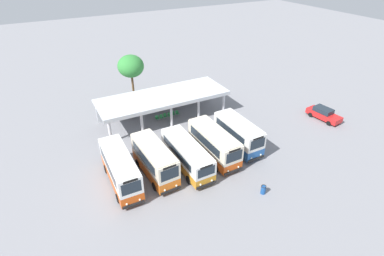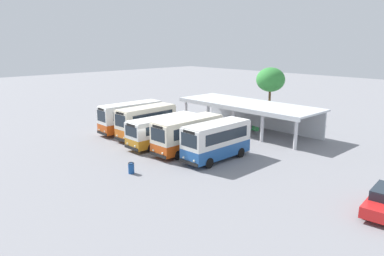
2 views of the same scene
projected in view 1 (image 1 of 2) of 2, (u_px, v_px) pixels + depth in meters
name	position (u px, v px, depth m)	size (l,w,h in m)	color
ground_plane	(201.00, 181.00, 30.18)	(180.00, 180.00, 0.00)	gray
city_bus_nearest_orange	(120.00, 168.00, 28.92)	(2.38, 7.79, 3.46)	black
city_bus_second_in_row	(155.00, 159.00, 30.06)	(2.60, 7.07, 3.52)	black
city_bus_middle_cream	(187.00, 154.00, 31.30)	(2.48, 8.11, 2.97)	black
city_bus_fourth_amber	(214.00, 143.00, 32.75)	(2.60, 7.58, 3.34)	black
city_bus_fifth_blue	(238.00, 133.00, 34.35)	(2.49, 6.95, 3.40)	black
parked_car_flank	(324.00, 114.00, 40.60)	(2.26, 4.76, 1.62)	black
terminal_canopy	(161.00, 98.00, 40.44)	(17.30, 6.19, 3.40)	silver
waiting_chair_end_by_column	(157.00, 118.00, 40.22)	(0.45, 0.45, 0.86)	slate
waiting_chair_second_from_end	(161.00, 117.00, 40.45)	(0.45, 0.45, 0.86)	slate
waiting_chair_middle_seat	(165.00, 116.00, 40.75)	(0.45, 0.45, 0.86)	slate
waiting_chair_fourth_seat	(169.00, 115.00, 40.93)	(0.45, 0.45, 0.86)	slate
waiting_chair_fifth_seat	(173.00, 114.00, 41.27)	(0.45, 0.45, 0.86)	slate
waiting_chair_far_end_seat	(177.00, 113.00, 41.43)	(0.45, 0.45, 0.86)	slate
roadside_tree_behind_canopy	(131.00, 66.00, 43.13)	(3.79, 3.79, 7.11)	brown
litter_bin_apron	(263.00, 190.00, 28.44)	(0.49, 0.49, 0.90)	#19478C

